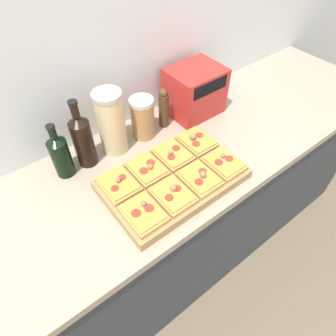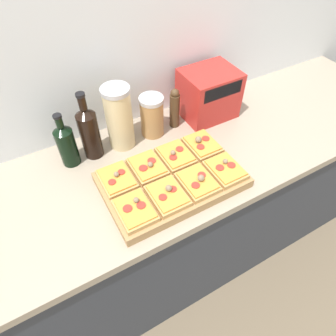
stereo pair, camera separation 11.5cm
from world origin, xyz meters
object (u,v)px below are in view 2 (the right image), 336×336
(pepper_mill, at_px, (175,108))
(toaster_oven, at_px, (209,94))
(olive_oil_bottle, at_px, (67,144))
(cutting_board, at_px, (172,180))
(grain_jar_short, at_px, (152,116))
(wine_bottle, at_px, (89,132))
(grain_jar_tall, at_px, (119,118))

(pepper_mill, bearing_deg, toaster_oven, -0.27)
(olive_oil_bottle, bearing_deg, toaster_oven, -0.07)
(cutting_board, distance_m, grain_jar_short, 0.33)
(grain_jar_short, xyz_separation_m, toaster_oven, (0.30, -0.00, 0.02))
(cutting_board, xyz_separation_m, olive_oil_bottle, (-0.31, 0.31, 0.08))
(olive_oil_bottle, xyz_separation_m, pepper_mill, (0.50, 0.00, -0.00))
(cutting_board, relative_size, toaster_oven, 1.96)
(cutting_board, distance_m, wine_bottle, 0.39)
(cutting_board, height_order, grain_jar_short, grain_jar_short)
(cutting_board, relative_size, grain_jar_tall, 1.88)
(cutting_board, bearing_deg, olive_oil_bottle, 134.84)
(wine_bottle, distance_m, toaster_oven, 0.58)
(toaster_oven, bearing_deg, wine_bottle, 179.92)
(grain_jar_short, distance_m, pepper_mill, 0.12)
(cutting_board, relative_size, wine_bottle, 1.76)
(cutting_board, distance_m, olive_oil_bottle, 0.44)
(grain_jar_short, bearing_deg, pepper_mill, 0.00)
(toaster_oven, bearing_deg, olive_oil_bottle, 179.93)
(grain_jar_tall, xyz_separation_m, pepper_mill, (0.27, 0.00, -0.05))
(grain_jar_tall, height_order, pepper_mill, grain_jar_tall)
(olive_oil_bottle, bearing_deg, grain_jar_tall, 0.00)
(grain_jar_short, relative_size, toaster_oven, 0.70)
(toaster_oven, bearing_deg, grain_jar_short, 179.84)
(olive_oil_bottle, bearing_deg, cutting_board, -45.16)
(wine_bottle, bearing_deg, cutting_board, -56.10)
(olive_oil_bottle, relative_size, wine_bottle, 0.80)
(olive_oil_bottle, distance_m, wine_bottle, 0.10)
(olive_oil_bottle, relative_size, grain_jar_short, 1.27)
(grain_jar_short, distance_m, toaster_oven, 0.30)
(wine_bottle, height_order, grain_jar_short, wine_bottle)
(grain_jar_tall, bearing_deg, grain_jar_short, -0.00)
(wine_bottle, bearing_deg, toaster_oven, -0.08)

